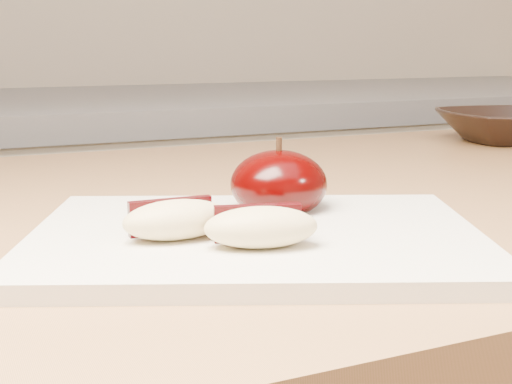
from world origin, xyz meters
name	(u,v)px	position (x,y,z in m)	size (l,w,h in m)	color
back_cabinet	(116,346)	(0.00, 1.20, 0.47)	(2.40, 0.62, 0.94)	silver
cutting_board	(256,238)	(-0.09, 0.36, 0.91)	(0.29, 0.21, 0.01)	silver
apple_half	(279,184)	(-0.05, 0.41, 0.93)	(0.07, 0.07, 0.06)	black
apple_wedge_a	(176,219)	(-0.15, 0.36, 0.92)	(0.07, 0.04, 0.02)	#DAC38A
apple_wedge_b	(261,227)	(-0.11, 0.32, 0.92)	(0.07, 0.05, 0.02)	#DAC38A
bowl	(507,126)	(0.42, 0.67, 0.92)	(0.17, 0.17, 0.04)	black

